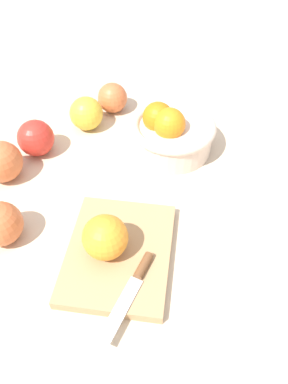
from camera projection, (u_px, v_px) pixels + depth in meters
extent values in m
plane|color=beige|center=(112.00, 184.00, 0.74)|extent=(2.40, 2.40, 0.00)
cylinder|color=beige|center=(172.00, 138.00, 0.79)|extent=(0.16, 0.16, 0.06)
torus|color=beige|center=(173.00, 126.00, 0.77)|extent=(0.18, 0.18, 0.02)
sphere|color=orange|center=(158.00, 117.00, 0.77)|extent=(0.06, 0.06, 0.06)
sphere|color=orange|center=(169.00, 124.00, 0.75)|extent=(0.06, 0.06, 0.06)
cube|color=tan|center=(119.00, 253.00, 0.62)|extent=(0.24, 0.21, 0.02)
sphere|color=orange|center=(105.00, 237.00, 0.59)|extent=(0.07, 0.07, 0.07)
cube|color=silver|center=(120.00, 310.00, 0.54)|extent=(0.11, 0.03, 0.00)
cylinder|color=brown|center=(143.00, 266.00, 0.59)|extent=(0.05, 0.02, 0.01)
sphere|color=#CC6638|center=(0.00, 224.00, 0.63)|extent=(0.08, 0.08, 0.08)
sphere|color=gold|center=(86.00, 113.00, 0.84)|extent=(0.07, 0.07, 0.07)
sphere|color=red|center=(36.00, 138.00, 0.78)|extent=(0.08, 0.08, 0.08)
sphere|color=#CC6638|center=(1.00, 162.00, 0.73)|extent=(0.08, 0.08, 0.08)
sphere|color=#CC6638|center=(112.00, 98.00, 0.88)|extent=(0.07, 0.07, 0.07)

